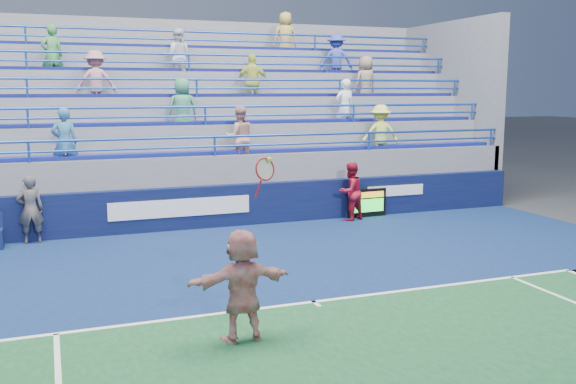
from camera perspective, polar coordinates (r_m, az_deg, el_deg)
name	(u,v)px	position (r m, az deg, el deg)	size (l,w,h in m)	color
ground	(314,303)	(10.99, 2.32, -9.83)	(120.00, 120.00, 0.00)	#333538
sponsor_wall	(218,206)	(16.85, -6.26, -1.26)	(18.00, 0.32, 1.10)	#090F35
bleacher_stand	(187,155)	(20.35, -8.96, 3.30)	(18.00, 5.60, 6.13)	slate
serve_speed_board	(367,203)	(18.19, 7.02, -0.97)	(1.17, 0.17, 0.81)	black
tennis_player	(242,285)	(9.19, -4.09, -8.25)	(1.55, 0.56, 2.64)	silver
line_judge	(30,210)	(16.05, -21.93, -1.46)	(0.59, 0.39, 1.62)	#141A38
ball_girl	(350,192)	(17.62, 5.58, 0.03)	(0.78, 0.61, 1.60)	#A81328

